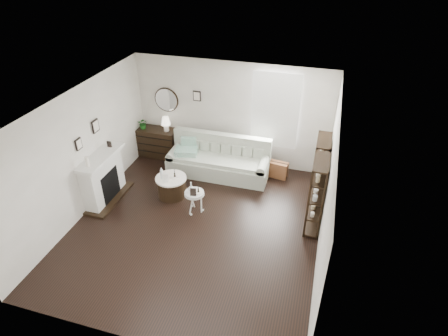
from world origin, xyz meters
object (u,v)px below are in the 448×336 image
(pedestal_table, at_px, (194,194))
(dresser, at_px, (156,142))
(drum_table, at_px, (172,186))
(sofa, at_px, (219,162))

(pedestal_table, bearing_deg, dresser, 132.15)
(dresser, xyz_separation_m, pedestal_table, (1.85, -2.05, 0.08))
(pedestal_table, bearing_deg, drum_table, 150.19)
(sofa, distance_m, pedestal_table, 1.66)
(drum_table, bearing_deg, dresser, 124.72)
(sofa, height_order, dresser, sofa)
(sofa, distance_m, dresser, 1.95)
(sofa, relative_size, drum_table, 3.54)
(dresser, bearing_deg, sofa, -11.58)
(dresser, height_order, drum_table, dresser)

